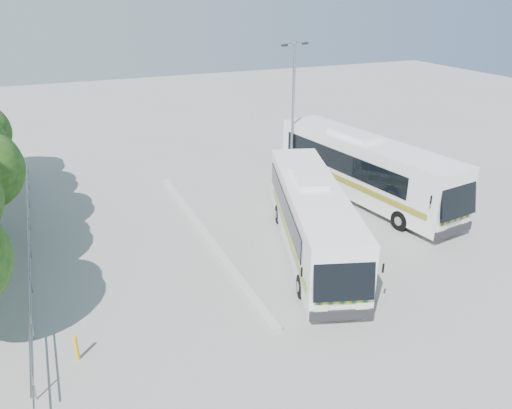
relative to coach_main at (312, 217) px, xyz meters
name	(u,v)px	position (x,y,z in m)	size (l,w,h in m)	color
ground	(266,245)	(-1.59, 1.35, -1.71)	(100.00, 100.00, 0.00)	gray
kerb_divider	(205,234)	(-3.89, 3.35, -1.63)	(0.40, 16.00, 0.15)	#B2B2AD
railing	(28,233)	(-11.59, 5.35, -0.97)	(0.06, 22.00, 1.00)	gray
coach_main	(312,217)	(0.00, 0.00, 0.00)	(5.62, 11.37, 3.12)	white
coach_adjacent	(365,167)	(5.65, 4.22, 0.17)	(4.23, 12.58, 3.43)	white
lamppost	(293,105)	(3.55, 8.88, 2.86)	(1.98, 0.80, 8.28)	#95989E
bollard	(76,348)	(-10.32, -3.35, -1.27)	(0.12, 0.12, 0.89)	gold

